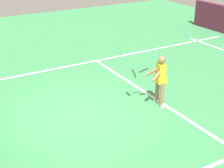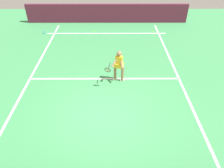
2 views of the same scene
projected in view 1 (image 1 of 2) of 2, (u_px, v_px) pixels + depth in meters
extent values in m
plane|color=#38844C|center=(80.00, 113.00, 9.53)|extent=(27.38, 27.38, 0.00)
cube|color=white|center=(149.00, 94.00, 10.65)|extent=(7.30, 0.10, 0.01)
cube|color=white|center=(39.00, 72.00, 12.41)|extent=(0.10, 19.06, 0.01)
cylinder|color=#8C6647|center=(162.00, 95.00, 9.74)|extent=(0.13, 0.13, 0.78)
cylinder|color=#8C6647|center=(157.00, 90.00, 10.05)|extent=(0.13, 0.13, 0.78)
cube|color=white|center=(161.00, 105.00, 9.88)|extent=(0.20, 0.10, 0.08)
cube|color=white|center=(157.00, 100.00, 10.20)|extent=(0.20, 0.10, 0.08)
cube|color=gold|center=(161.00, 73.00, 9.63)|extent=(0.36, 0.28, 0.52)
cube|color=gold|center=(160.00, 79.00, 9.71)|extent=(0.46, 0.38, 0.20)
sphere|color=#8C6647|center=(162.00, 60.00, 9.46)|extent=(0.22, 0.22, 0.22)
cylinder|color=#8C6647|center=(158.00, 74.00, 9.45)|extent=(0.17, 0.49, 0.37)
cylinder|color=#8C6647|center=(154.00, 71.00, 9.71)|extent=(0.38, 0.42, 0.37)
cylinder|color=black|center=(143.00, 70.00, 9.83)|extent=(0.11, 0.29, 0.14)
torus|color=black|center=(134.00, 73.00, 9.79)|extent=(0.31, 0.19, 0.28)
cylinder|color=beige|center=(134.00, 73.00, 9.79)|extent=(0.26, 0.15, 0.23)
cylinder|color=#4C9EE5|center=(187.00, 35.00, 16.56)|extent=(0.07, 0.07, 0.24)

